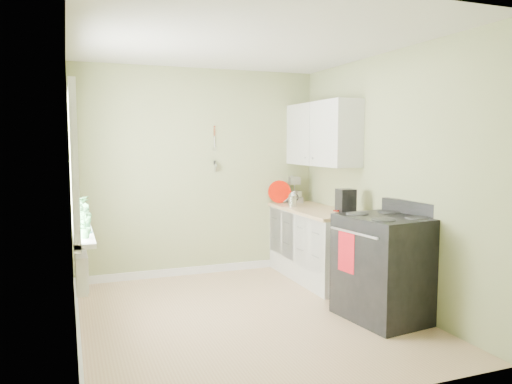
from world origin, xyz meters
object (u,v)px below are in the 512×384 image
object	(u,v)px
kettle	(293,200)
coffee_maker	(345,203)
stove	(385,267)
stand_mixer	(294,190)

from	to	relation	value
kettle	coffee_maker	size ratio (longest dim) A/B	0.62
stove	kettle	world-z (taller)	stove
stand_mixer	kettle	bearing A→B (deg)	-116.53
kettle	coffee_maker	xyz separation A→B (m)	(0.21, -0.97, 0.05)
kettle	coffee_maker	distance (m)	0.99
stand_mixer	coffee_maker	world-z (taller)	stand_mixer
stove	stand_mixer	world-z (taller)	stand_mixer
stove	stand_mixer	distance (m)	2.33
stove	kettle	bearing A→B (deg)	95.73
stove	coffee_maker	xyz separation A→B (m)	(0.03, 0.82, 0.54)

